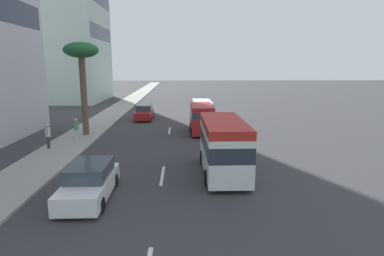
# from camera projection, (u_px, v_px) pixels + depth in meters

# --- Properties ---
(ground_plane) EXTENTS (198.00, 198.00, 0.00)m
(ground_plane) POSITION_uv_depth(u_px,v_px,m) (171.00, 123.00, 34.72)
(ground_plane) COLOR #38383A
(sidewalk_right) EXTENTS (162.00, 3.32, 0.15)m
(sidewalk_right) POSITION_uv_depth(u_px,v_px,m) (100.00, 122.00, 34.43)
(sidewalk_right) COLOR #9E9B93
(sidewalk_right) RESTS_ON ground_plane
(lane_stripe_mid) EXTENTS (3.20, 0.16, 0.01)m
(lane_stripe_mid) POSITION_uv_depth(u_px,v_px,m) (162.00, 175.00, 18.02)
(lane_stripe_mid) COLOR silver
(lane_stripe_mid) RESTS_ON ground_plane
(lane_stripe_far) EXTENTS (3.20, 0.16, 0.01)m
(lane_stripe_far) POSITION_uv_depth(u_px,v_px,m) (169.00, 130.00, 30.46)
(lane_stripe_far) COLOR silver
(lane_stripe_far) RESTS_ON ground_plane
(car_lead) EXTENTS (4.66, 1.88, 1.66)m
(car_lead) POSITION_uv_depth(u_px,v_px,m) (144.00, 112.00, 36.68)
(car_lead) COLOR #A51E1E
(car_lead) RESTS_ON ground_plane
(minibus_second) EXTENTS (6.36, 2.34, 3.07)m
(minibus_second) POSITION_uv_depth(u_px,v_px,m) (223.00, 145.00, 18.04)
(minibus_second) COLOR silver
(minibus_second) RESTS_ON ground_plane
(car_third) EXTENTS (4.76, 1.94, 1.61)m
(car_third) POSITION_uv_depth(u_px,v_px,m) (90.00, 182.00, 14.86)
(car_third) COLOR white
(car_third) RESTS_ON ground_plane
(van_fourth) EXTENTS (5.26, 2.11, 2.24)m
(van_fourth) POSITION_uv_depth(u_px,v_px,m) (202.00, 109.00, 35.52)
(van_fourth) COLOR silver
(van_fourth) RESTS_ON ground_plane
(van_fifth) EXTENTS (4.79, 2.06, 2.57)m
(van_fifth) POSITION_uv_depth(u_px,v_px,m) (202.00, 117.00, 29.00)
(van_fifth) COLOR #A51E1E
(van_fifth) RESTS_ON ground_plane
(pedestrian_near_lamp) EXTENTS (0.30, 0.32, 1.78)m
(pedestrian_near_lamp) POSITION_uv_depth(u_px,v_px,m) (76.00, 128.00, 25.53)
(pedestrian_near_lamp) COLOR beige
(pedestrian_near_lamp) RESTS_ON sidewalk_right
(pedestrian_mid_block) EXTENTS (0.36, 0.39, 1.79)m
(pedestrian_mid_block) POSITION_uv_depth(u_px,v_px,m) (48.00, 135.00, 23.14)
(pedestrian_mid_block) COLOR #333338
(pedestrian_mid_block) RESTS_ON sidewalk_right
(palm_tree) EXTENTS (2.88, 2.88, 7.80)m
(palm_tree) POSITION_uv_depth(u_px,v_px,m) (81.00, 57.00, 26.85)
(palm_tree) COLOR brown
(palm_tree) RESTS_ON sidewalk_right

